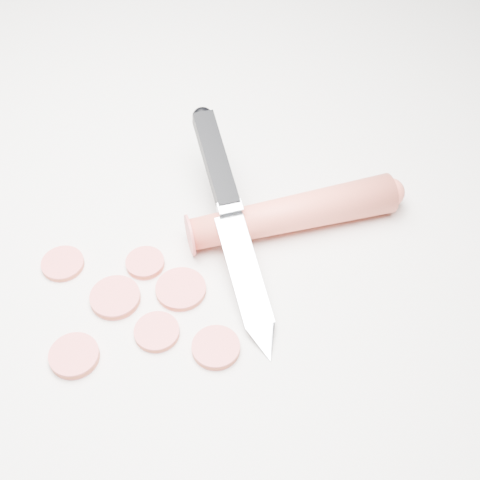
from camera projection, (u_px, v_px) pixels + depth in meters
The scene contains 10 objects.
ground at pixel (189, 269), 0.55m from camera, with size 2.40×2.40×0.00m, color silver.
carrot at pixel (293, 213), 0.57m from camera, with size 0.03×0.03×0.18m, color #E85440.
carrot_slice_0 at pixel (63, 264), 0.55m from camera, with size 0.03×0.03×0.01m, color #DF504D.
carrot_slice_1 at pixel (145, 263), 0.55m from camera, with size 0.03×0.03×0.01m, color #DF504D.
carrot_slice_2 at pixel (115, 298), 0.53m from camera, with size 0.04×0.04×0.01m, color #DF504D.
carrot_slice_3 at pixel (74, 356), 0.50m from camera, with size 0.04×0.04×0.01m, color #DF504D.
carrot_slice_4 at pixel (216, 348), 0.50m from camera, with size 0.04×0.04×0.01m, color #DF504D.
carrot_slice_5 at pixel (181, 289), 0.54m from camera, with size 0.04×0.04×0.01m, color #DF504D.
carrot_slice_6 at pixel (157, 332), 0.51m from camera, with size 0.03×0.03×0.01m, color #DF504D.
kitchen_knife at pixel (234, 221), 0.54m from camera, with size 0.19×0.16×0.07m, color silver, non-canonical shape.
Camera 1 is at (0.22, -0.25, 0.44)m, focal length 50.00 mm.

